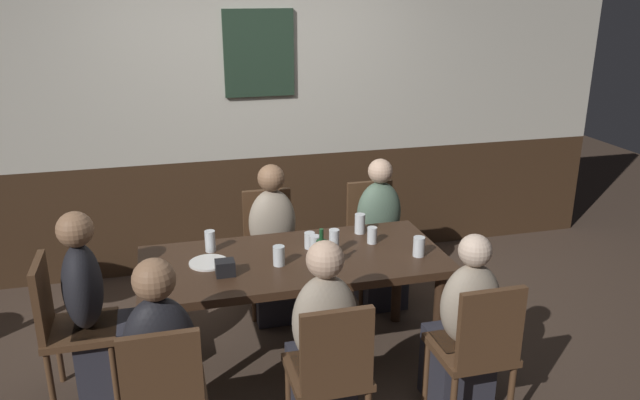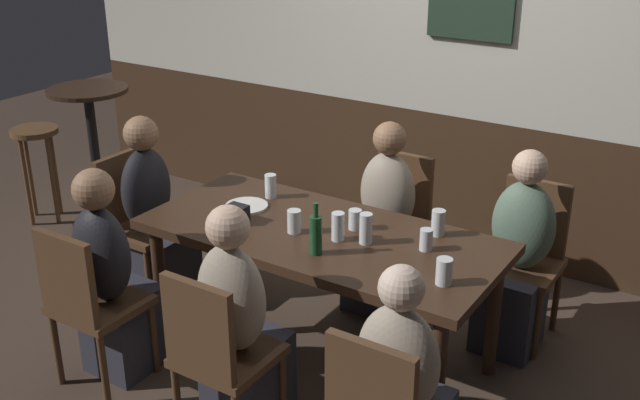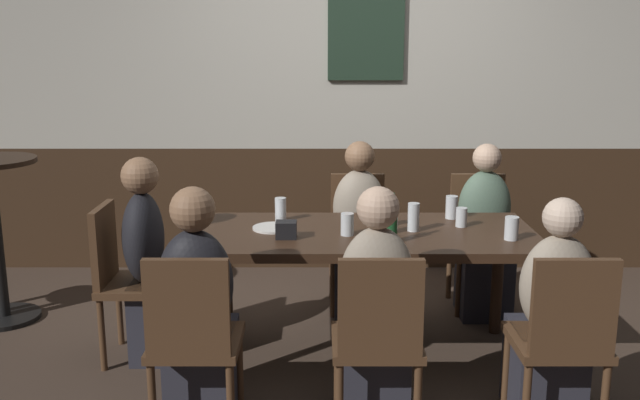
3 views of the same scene
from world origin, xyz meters
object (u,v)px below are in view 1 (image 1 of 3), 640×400
object	(u,v)px
person_mid_far	(274,254)
pint_glass_stout	(210,243)
beer_bottle_green	(321,254)
condiment_caddy	(225,268)
chair_mid_far	(270,243)
tumbler_short	(372,236)
highball_clear	(279,257)
dining_table	(294,270)
pint_glass_amber	(360,224)
person_right_far	(380,244)
plate_white_large	(209,263)
person_right_near	(463,337)
person_left_near	(163,377)
tumbler_water	(334,243)
chair_head_west	(66,321)
chair_right_near	(478,346)
chair_left_near	(164,395)
beer_glass_half	(310,241)
pint_glass_pale	(419,247)
chair_mid_near	(331,369)
beer_glass_tall	(315,248)
chair_right_far	(373,232)
person_mid_near	(322,354)
person_head_west	(96,319)

from	to	relation	value
person_mid_far	pint_glass_stout	bearing A→B (deg)	-137.38
beer_bottle_green	condiment_caddy	world-z (taller)	beer_bottle_green
chair_mid_far	pint_glass_stout	distance (m)	0.83
tumbler_short	highball_clear	size ratio (longest dim) A/B	0.90
dining_table	pint_glass_amber	world-z (taller)	pint_glass_amber
person_right_far	dining_table	bearing A→B (deg)	-140.34
pint_glass_stout	plate_white_large	distance (m)	0.19
plate_white_large	dining_table	bearing A→B (deg)	-5.27
person_right_near	person_left_near	bearing A→B (deg)	-179.92
tumbler_water	beer_bottle_green	distance (m)	0.27
person_right_near	plate_white_large	distance (m)	1.53
chair_head_west	pint_glass_amber	bearing A→B (deg)	8.63
chair_right_near	pint_glass_stout	distance (m)	1.70
chair_left_near	pint_glass_stout	size ratio (longest dim) A/B	6.55
person_right_far	highball_clear	distance (m)	1.23
chair_right_near	beer_glass_half	xyz separation A→B (m)	(-0.68, 0.96, 0.29)
beer_glass_half	pint_glass_pale	bearing A→B (deg)	-24.92
dining_table	condiment_caddy	world-z (taller)	condiment_caddy
chair_mid_far	beer_glass_half	world-z (taller)	chair_mid_far
chair_mid_near	beer_glass_tall	world-z (taller)	beer_glass_tall
chair_right_far	person_right_far	distance (m)	0.17
person_right_far	condiment_caddy	size ratio (longest dim) A/B	10.15
chair_right_near	chair_head_west	bearing A→B (deg)	158.74
chair_right_near	tumbler_water	distance (m)	1.06
pint_glass_amber	condiment_caddy	xyz separation A→B (m)	(-0.95, -0.42, -0.02)
person_mid_near	beer_glass_tall	world-z (taller)	person_mid_near
dining_table	tumbler_short	xyz separation A→B (m)	(0.54, 0.10, 0.13)
person_right_near	pint_glass_amber	size ratio (longest dim) A/B	8.14
chair_head_west	highball_clear	distance (m)	1.27
condiment_caddy	plate_white_large	bearing A→B (deg)	113.38
tumbler_short	chair_head_west	bearing A→B (deg)	-177.05
chair_mid_far	person_head_west	size ratio (longest dim) A/B	0.77
highball_clear	chair_right_near	bearing A→B (deg)	-39.43
person_head_west	highball_clear	size ratio (longest dim) A/B	9.59
chair_right_far	tumbler_water	bearing A→B (deg)	-123.77
person_right_near	beer_bottle_green	bearing A→B (deg)	147.20
chair_left_near	plate_white_large	distance (m)	0.97
person_right_near	person_mid_near	xyz separation A→B (m)	(-0.81, -0.00, 0.03)
tumbler_water	chair_right_near	bearing A→B (deg)	-56.58
plate_white_large	condiment_caddy	world-z (taller)	condiment_caddy
chair_right_near	beer_bottle_green	xyz separation A→B (m)	(-0.70, 0.61, 0.35)
pint_glass_stout	person_right_near	bearing A→B (deg)	-34.91
person_mid_far	condiment_caddy	distance (m)	0.97
person_mid_near	pint_glass_pale	xyz separation A→B (m)	(0.75, 0.51, 0.32)
chair_left_near	tumbler_short	distance (m)	1.67
dining_table	beer_glass_half	bearing A→B (deg)	43.09
tumbler_water	highball_clear	size ratio (longest dim) A/B	1.30
dining_table	chair_mid_near	xyz separation A→B (m)	(0.00, -0.84, -0.16)
dining_table	person_mid_near	size ratio (longest dim) A/B	1.62
pint_glass_amber	beer_glass_half	xyz separation A→B (m)	(-0.39, -0.16, -0.01)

